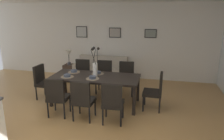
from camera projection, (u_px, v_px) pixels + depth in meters
ground_plane at (77, 118)px, 4.85m from camera, size 9.00×9.00×0.00m
back_wall_panel at (110, 41)px, 7.55m from camera, size 9.00×0.10×2.60m
dining_table at (95, 79)px, 5.41m from camera, size 2.20×0.95×0.74m
dining_chair_near_left at (57, 95)px, 4.79m from camera, size 0.47×0.47×0.92m
dining_chair_near_right at (82, 74)px, 6.41m from camera, size 0.45×0.45×0.92m
dining_chair_far_left at (83, 98)px, 4.62m from camera, size 0.45×0.45×0.92m
dining_chair_far_right at (104, 75)px, 6.29m from camera, size 0.47×0.47×0.92m
dining_chair_mid_left at (113, 101)px, 4.48m from camera, size 0.47×0.47×0.92m
dining_chair_mid_right at (126, 76)px, 6.14m from camera, size 0.47×0.47×0.92m
dining_chair_head_west at (43, 80)px, 5.81m from camera, size 0.47×0.47×0.92m
dining_chair_head_east at (156, 90)px, 5.13m from camera, size 0.45×0.45×0.92m
centerpiece_vase at (95, 65)px, 5.32m from camera, size 0.21×0.23×0.73m
placemat_near_left at (67, 77)px, 5.34m from camera, size 0.32×0.32×0.01m
bowl_near_left at (67, 75)px, 5.33m from camera, size 0.17×0.17×0.07m
placemat_near_right at (74, 72)px, 5.74m from camera, size 0.32×0.32×0.01m
bowl_near_right at (74, 71)px, 5.73m from camera, size 0.17×0.17×0.07m
placemat_far_left at (93, 79)px, 5.20m from camera, size 0.32×0.32×0.01m
bowl_far_left at (93, 77)px, 5.19m from camera, size 0.17×0.17×0.07m
placemat_far_right at (98, 74)px, 5.60m from camera, size 0.32×0.32×0.01m
bowl_far_right at (98, 72)px, 5.59m from camera, size 0.17×0.17×0.07m
sofa at (101, 73)px, 7.35m from camera, size 1.71×0.84×0.80m
side_table at (70, 72)px, 7.51m from camera, size 0.36×0.36×0.52m
table_lamp at (69, 54)px, 7.34m from camera, size 0.22×0.22×0.51m
framed_picture_left at (82, 32)px, 7.62m from camera, size 0.40×0.03×0.39m
framed_picture_center at (115, 33)px, 7.37m from camera, size 0.41×0.03×0.34m
framed_picture_right at (151, 34)px, 7.11m from camera, size 0.39×0.03×0.29m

